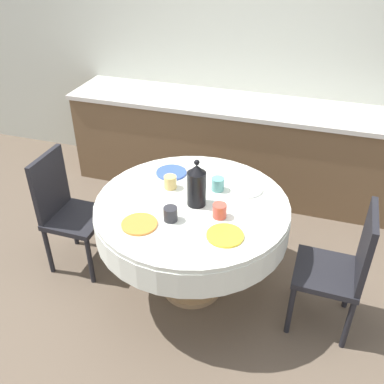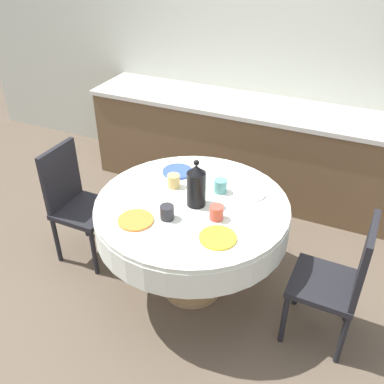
% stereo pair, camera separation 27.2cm
% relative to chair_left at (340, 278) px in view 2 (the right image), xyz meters
% --- Properties ---
extents(ground_plane, '(12.00, 12.00, 0.00)m').
position_rel_chair_left_xyz_m(ground_plane, '(-0.98, 0.03, -0.51)').
color(ground_plane, brown).
extents(wall_back, '(7.00, 0.05, 2.60)m').
position_rel_chair_left_xyz_m(wall_back, '(-0.98, 1.83, 0.79)').
color(wall_back, beige).
rests_on(wall_back, ground_plane).
extents(kitchen_counter, '(3.24, 0.64, 0.89)m').
position_rel_chair_left_xyz_m(kitchen_counter, '(-0.98, 1.50, -0.06)').
color(kitchen_counter, brown).
rests_on(kitchen_counter, ground_plane).
extents(dining_table, '(1.28, 1.28, 0.76)m').
position_rel_chair_left_xyz_m(dining_table, '(-0.98, 0.03, 0.13)').
color(dining_table, tan).
rests_on(dining_table, ground_plane).
extents(chair_left, '(0.41, 0.41, 0.93)m').
position_rel_chair_left_xyz_m(chair_left, '(0.00, 0.00, 0.00)').
color(chair_left, black).
rests_on(chair_left, ground_plane).
extents(chair_right, '(0.40, 0.40, 0.93)m').
position_rel_chair_left_xyz_m(chair_right, '(-1.96, 0.03, 0.00)').
color(chair_right, black).
rests_on(chair_right, ground_plane).
extents(plate_near_left, '(0.22, 0.22, 0.01)m').
position_rel_chair_left_xyz_m(plate_near_left, '(-1.21, -0.30, 0.26)').
color(plate_near_left, orange).
rests_on(plate_near_left, dining_table).
extents(cup_near_left, '(0.09, 0.09, 0.09)m').
position_rel_chair_left_xyz_m(cup_near_left, '(-1.05, -0.19, 0.30)').
color(cup_near_left, '#28282D').
rests_on(cup_near_left, dining_table).
extents(plate_near_right, '(0.22, 0.22, 0.01)m').
position_rel_chair_left_xyz_m(plate_near_right, '(-0.69, -0.25, 0.26)').
color(plate_near_right, yellow).
rests_on(plate_near_right, dining_table).
extents(cup_near_right, '(0.09, 0.09, 0.09)m').
position_rel_chair_left_xyz_m(cup_near_right, '(-0.77, -0.07, 0.30)').
color(cup_near_right, '#CC4C3D').
rests_on(cup_near_right, dining_table).
extents(plate_far_left, '(0.22, 0.22, 0.01)m').
position_rel_chair_left_xyz_m(plate_far_left, '(-1.24, 0.33, 0.26)').
color(plate_far_left, '#3856AD').
rests_on(plate_far_left, dining_table).
extents(cup_far_left, '(0.09, 0.09, 0.09)m').
position_rel_chair_left_xyz_m(cup_far_left, '(-1.18, 0.15, 0.30)').
color(cup_far_left, '#DBB766').
rests_on(cup_far_left, dining_table).
extents(plate_far_right, '(0.22, 0.22, 0.01)m').
position_rel_chair_left_xyz_m(plate_far_right, '(-0.68, 0.28, 0.26)').
color(plate_far_right, white).
rests_on(plate_far_right, dining_table).
extents(cup_far_right, '(0.09, 0.09, 0.09)m').
position_rel_chair_left_xyz_m(cup_far_right, '(-0.86, 0.22, 0.30)').
color(cup_far_right, '#5BA39E').
rests_on(cup_far_right, dining_table).
extents(coffee_carafe, '(0.12, 0.12, 0.32)m').
position_rel_chair_left_xyz_m(coffee_carafe, '(-0.95, 0.02, 0.40)').
color(coffee_carafe, black).
rests_on(coffee_carafe, dining_table).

